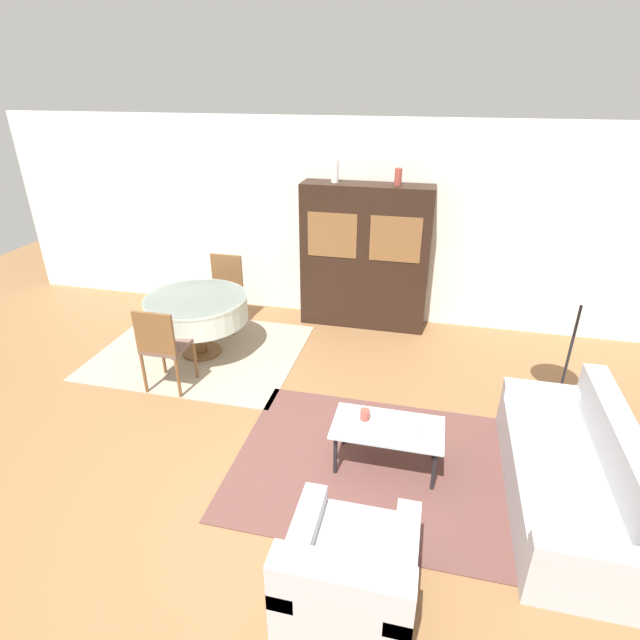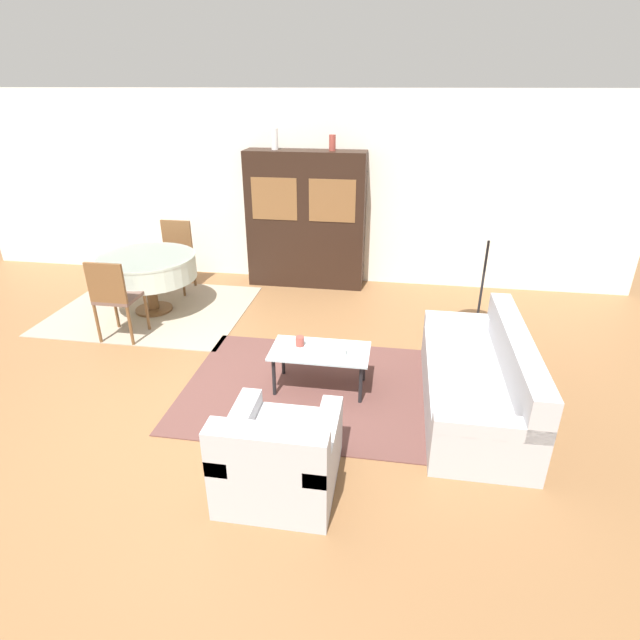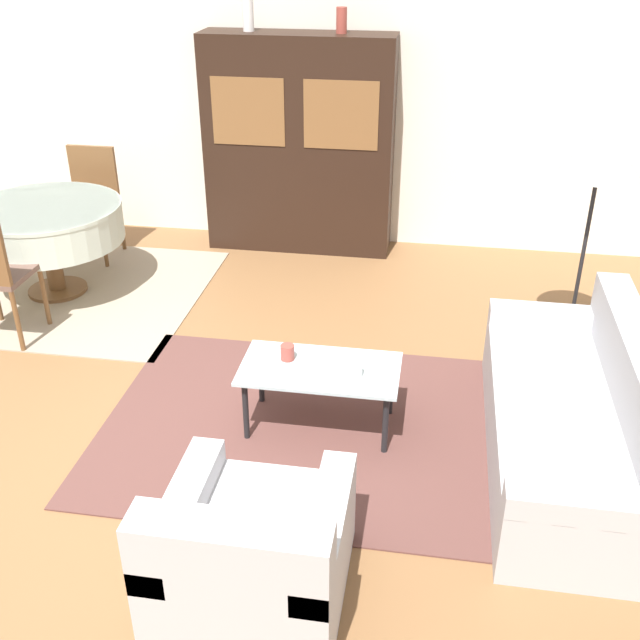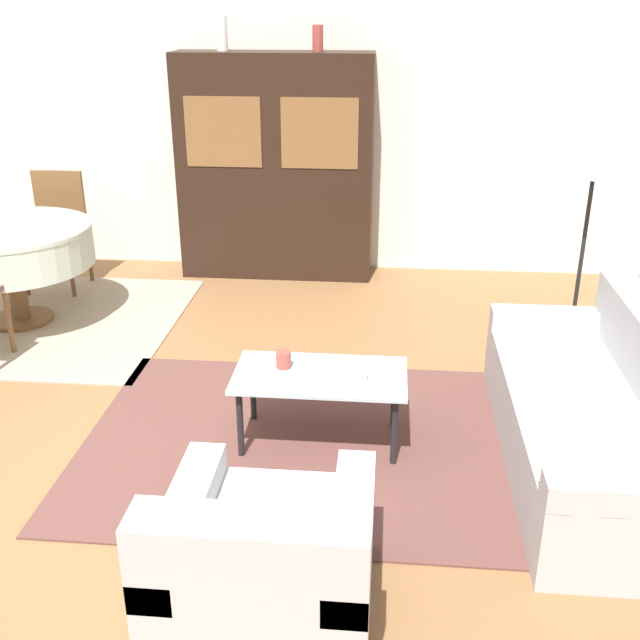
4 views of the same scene
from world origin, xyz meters
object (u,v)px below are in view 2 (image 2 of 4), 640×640
(couch, at_px, (480,382))
(dining_table, at_px, (148,267))
(vase_tall, at_px, (275,139))
(dining_chair_near, at_px, (114,294))
(cup, at_px, (300,341))
(coffee_table, at_px, (320,354))
(floor_lamp, at_px, (491,224))
(display_cabinet, at_px, (306,220))
(vase_short, at_px, (332,143))
(bowl, at_px, (337,351))
(armchair, at_px, (279,457))
(dining_chair_far, at_px, (175,251))

(couch, relative_size, dining_table, 1.63)
(vase_tall, bearing_deg, dining_chair_near, -122.98)
(cup, bearing_deg, dining_table, 147.75)
(coffee_table, relative_size, floor_lamp, 0.59)
(display_cabinet, distance_m, dining_table, 2.29)
(couch, bearing_deg, display_cabinet, 36.25)
(coffee_table, height_order, dining_table, dining_table)
(couch, bearing_deg, vase_short, 31.23)
(cup, xyz_separation_m, vase_tall, (-0.87, 2.77, 1.59))
(cup, bearing_deg, vase_short, 91.51)
(coffee_table, bearing_deg, dining_chair_near, 165.01)
(coffee_table, relative_size, dining_table, 0.78)
(vase_tall, relative_size, vase_short, 1.34)
(dining_chair_near, bearing_deg, display_cabinet, 49.83)
(display_cabinet, xyz_separation_m, floor_lamp, (2.28, -1.62, 0.45))
(dining_chair_near, height_order, cup, dining_chair_near)
(couch, relative_size, coffee_table, 2.10)
(bowl, bearing_deg, display_cabinet, 105.98)
(dining_chair_near, relative_size, vase_tall, 3.53)
(couch, distance_m, floor_lamp, 1.75)
(dining_chair_near, bearing_deg, armchair, -40.43)
(armchair, height_order, bowl, armchair)
(floor_lamp, relative_size, cup, 16.61)
(vase_tall, bearing_deg, dining_table, -136.48)
(armchair, height_order, dining_chair_far, dining_chair_far)
(display_cabinet, bearing_deg, floor_lamp, -35.30)
(coffee_table, height_order, floor_lamp, floor_lamp)
(dining_table, xyz_separation_m, dining_chair_far, (-0.00, 0.83, -0.04))
(vase_short, bearing_deg, dining_chair_far, -167.11)
(display_cabinet, xyz_separation_m, dining_table, (-1.83, -1.33, -0.35))
(dining_table, relative_size, dining_chair_near, 1.25)
(bowl, bearing_deg, cup, 163.45)
(couch, distance_m, cup, 1.73)
(dining_table, height_order, vase_short, vase_short)
(dining_table, xyz_separation_m, floor_lamp, (4.11, -0.28, 0.81))
(dining_chair_far, bearing_deg, vase_short, -167.11)
(couch, distance_m, bowl, 1.34)
(vase_tall, bearing_deg, display_cabinet, -0.13)
(dining_chair_near, relative_size, dining_chair_far, 1.00)
(coffee_table, height_order, vase_tall, vase_tall)
(display_cabinet, relative_size, dining_chair_near, 1.97)
(vase_short, bearing_deg, couch, -58.77)
(dining_table, relative_size, bowl, 6.92)
(cup, bearing_deg, couch, -5.51)
(armchair, relative_size, dining_chair_near, 0.91)
(armchair, distance_m, dining_chair_far, 4.43)
(dining_table, bearing_deg, bowl, -30.25)
(floor_lamp, bearing_deg, vase_tall, 149.13)
(floor_lamp, xyz_separation_m, vase_short, (-1.91, 1.62, 0.61))
(cup, bearing_deg, display_cabinet, 99.13)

